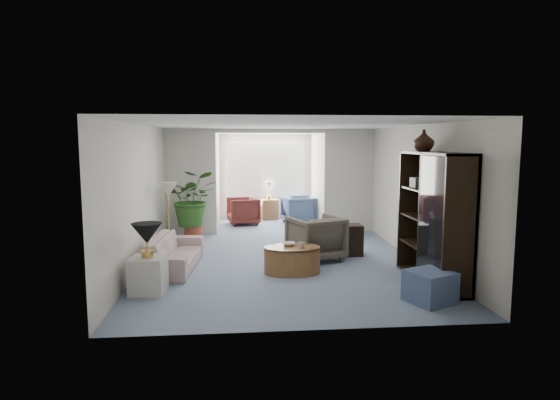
{
  "coord_description": "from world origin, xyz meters",
  "views": [
    {
      "loc": [
        -0.82,
        -8.31,
        2.21
      ],
      "look_at": [
        0.0,
        0.6,
        1.1
      ],
      "focal_mm": 30.54,
      "sensor_mm": 36.0,
      "label": 1
    }
  ],
  "objects": [
    {
      "name": "sofa",
      "position": [
        -1.92,
        -0.05,
        0.28
      ],
      "size": [
        0.91,
        1.98,
        0.56
      ],
      "primitive_type": "imported",
      "rotation": [
        0.0,
        0.0,
        1.49
      ],
      "color": "beige",
      "rests_on": "ground"
    },
    {
      "name": "sunroom_floor",
      "position": [
        0.0,
        4.1,
        0.0
      ],
      "size": [
        2.6,
        2.6,
        0.0
      ],
      "primitive_type": "plane",
      "color": "#7E8CA6",
      "rests_on": "ground"
    },
    {
      "name": "sunroom_table",
      "position": [
        0.09,
        5.0,
        0.29
      ],
      "size": [
        0.52,
        0.44,
        0.57
      ],
      "primitive_type": "cube",
      "rotation": [
        0.0,
        0.0,
        0.18
      ],
      "color": "brown",
      "rests_on": "ground"
    },
    {
      "name": "framed_picture",
      "position": [
        2.46,
        -0.1,
        1.7
      ],
      "size": [
        0.04,
        0.5,
        0.4
      ],
      "primitive_type": "cube",
      "color": "beige"
    },
    {
      "name": "sunroom_chair_blue",
      "position": [
        0.84,
        4.25,
        0.37
      ],
      "size": [
        0.95,
        0.93,
        0.75
      ],
      "primitive_type": "imported",
      "rotation": [
        0.0,
        0.0,
        1.75
      ],
      "color": "slate",
      "rests_on": "ground"
    },
    {
      "name": "floor_lamp",
      "position": [
        -2.18,
        1.28,
        1.25
      ],
      "size": [
        0.36,
        0.36,
        0.28
      ],
      "primitive_type": "cone",
      "color": "beige",
      "rests_on": "ground"
    },
    {
      "name": "back_pier_left",
      "position": [
        -1.9,
        3.0,
        1.25
      ],
      "size": [
        1.2,
        0.12,
        2.5
      ],
      "primitive_type": "cube",
      "color": "silver",
      "rests_on": "ground"
    },
    {
      "name": "ottoman",
      "position": [
        1.82,
        -2.18,
        0.22
      ],
      "size": [
        0.72,
        0.72,
        0.44
      ],
      "primitive_type": "cube",
      "rotation": [
        0.0,
        0.0,
        0.41
      ],
      "color": "slate",
      "rests_on": "ground"
    },
    {
      "name": "coffee_table",
      "position": [
        0.1,
        -0.55,
        0.23
      ],
      "size": [
        0.97,
        0.97,
        0.45
      ],
      "primitive_type": "cylinder",
      "rotation": [
        0.0,
        0.0,
        -0.02
      ],
      "color": "brown",
      "rests_on": "ground"
    },
    {
      "name": "entertainment_cabinet",
      "position": [
        2.23,
        -1.25,
        1.02
      ],
      "size": [
        0.49,
        1.84,
        2.04
      ],
      "primitive_type": "cube",
      "color": "black",
      "rests_on": "ground"
    },
    {
      "name": "back_header",
      "position": [
        0.0,
        3.0,
        2.45
      ],
      "size": [
        2.6,
        0.12,
        0.1
      ],
      "primitive_type": "cube",
      "color": "silver",
      "rests_on": "back_pier_left"
    },
    {
      "name": "floor",
      "position": [
        0.0,
        0.0,
        0.0
      ],
      "size": [
        6.0,
        6.0,
        0.0
      ],
      "primitive_type": "plane",
      "color": "#7E8CA6",
      "rests_on": "ground"
    },
    {
      "name": "plant_pot",
      "position": [
        -1.8,
        2.36,
        0.16
      ],
      "size": [
        0.4,
        0.4,
        0.32
      ],
      "primitive_type": "cylinder",
      "color": "brown",
      "rests_on": "ground"
    },
    {
      "name": "cabinet_urn",
      "position": [
        2.23,
        -0.75,
        2.22
      ],
      "size": [
        0.34,
        0.34,
        0.35
      ],
      "primitive_type": "imported",
      "color": "black",
      "rests_on": "entertainment_cabinet"
    },
    {
      "name": "window_pane",
      "position": [
        0.0,
        5.18,
        1.4
      ],
      "size": [
        2.2,
        0.02,
        1.5
      ],
      "primitive_type": "cube",
      "color": "white"
    },
    {
      "name": "back_pier_right",
      "position": [
        1.9,
        3.0,
        1.25
      ],
      "size": [
        1.2,
        0.12,
        2.5
      ],
      "primitive_type": "cube",
      "color": "silver",
      "rests_on": "ground"
    },
    {
      "name": "coffee_cup",
      "position": [
        0.25,
        -0.65,
        0.5
      ],
      "size": [
        0.11,
        0.11,
        0.1
      ],
      "primitive_type": "imported",
      "rotation": [
        0.0,
        0.0,
        -0.02
      ],
      "color": "#BAB5A2",
      "rests_on": "coffee_table"
    },
    {
      "name": "end_table",
      "position": [
        -2.12,
        -1.4,
        0.27
      ],
      "size": [
        0.52,
        0.52,
        0.53
      ],
      "primitive_type": "cube",
      "rotation": [
        0.0,
        0.0,
        -0.08
      ],
      "color": "beige",
      "rests_on": "ground"
    },
    {
      "name": "shelf_clutter",
      "position": [
        2.18,
        -1.42,
        1.2
      ],
      "size": [
        0.3,
        1.19,
        1.06
      ],
      "color": "#595653",
      "rests_on": "entertainment_cabinet"
    },
    {
      "name": "table_lamp",
      "position": [
        -2.12,
        -1.4,
        0.88
      ],
      "size": [
        0.44,
        0.44,
        0.3
      ],
      "primitive_type": "cone",
      "color": "black",
      "rests_on": "end_table"
    },
    {
      "name": "window_blinds",
      "position": [
        0.0,
        5.15,
        1.4
      ],
      "size": [
        2.2,
        0.02,
        1.5
      ],
      "primitive_type": "cube",
      "color": "white"
    },
    {
      "name": "side_table_dark",
      "position": [
        1.35,
        0.62,
        0.3
      ],
      "size": [
        0.5,
        0.4,
        0.6
      ],
      "primitive_type": "cube",
      "rotation": [
        0.0,
        0.0,
        -0.0
      ],
      "color": "black",
      "rests_on": "ground"
    },
    {
      "name": "coffee_bowl",
      "position": [
        0.05,
        -0.45,
        0.48
      ],
      "size": [
        0.23,
        0.23,
        0.05
      ],
      "primitive_type": "imported",
      "rotation": [
        0.0,
        0.0,
        -0.02
      ],
      "color": "silver",
      "rests_on": "coffee_table"
    },
    {
      "name": "house_plant",
      "position": [
        -1.8,
        2.36,
        0.94
      ],
      "size": [
        1.12,
        0.97,
        1.25
      ],
      "primitive_type": "imported",
      "color": "#2C571E",
      "rests_on": "plant_pot"
    },
    {
      "name": "wingback_chair",
      "position": [
        0.65,
        0.32,
        0.41
      ],
      "size": [
        1.14,
        1.15,
        0.83
      ],
      "primitive_type": "imported",
      "rotation": [
        0.0,
        0.0,
        3.49
      ],
      "color": "#5A5347",
      "rests_on": "ground"
    },
    {
      "name": "sunroom_chair_maroon",
      "position": [
        -0.66,
        4.25,
        0.36
      ],
      "size": [
        0.92,
        0.9,
        0.72
      ],
      "primitive_type": "imported",
      "rotation": [
        0.0,
        0.0,
        -1.39
      ],
      "color": "#5C261F",
      "rests_on": "ground"
    }
  ]
}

